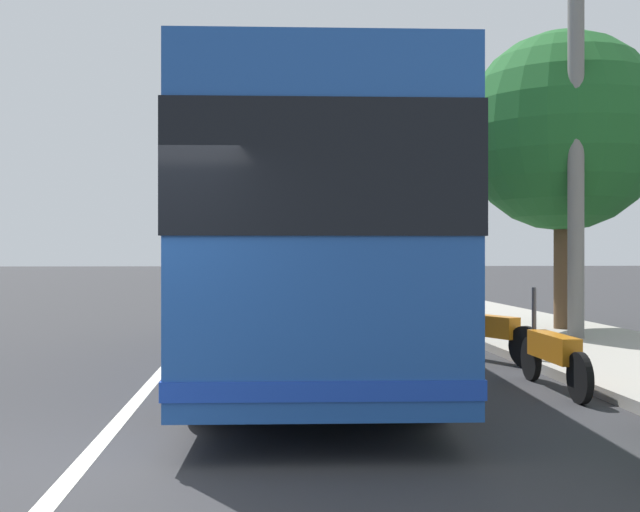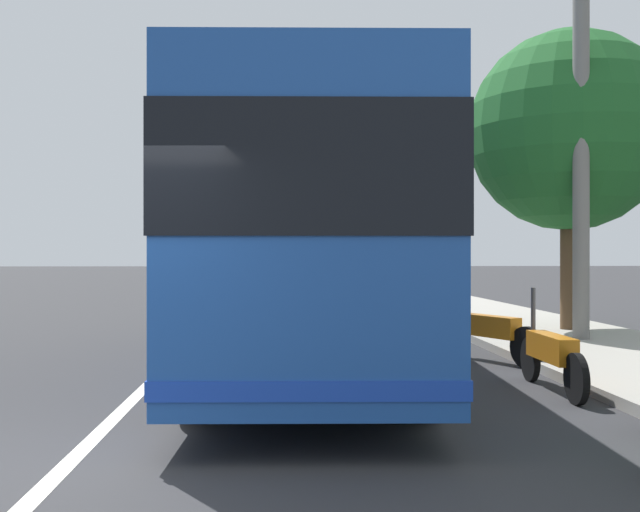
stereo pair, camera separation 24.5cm
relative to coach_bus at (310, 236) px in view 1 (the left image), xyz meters
The scene contains 10 objects.
ground_plane 5.81m from the coach_bus, 157.19° to the left, with size 220.00×220.00×0.00m, color #2D2D30.
sidewalk_curb 7.27m from the coach_bus, 45.16° to the right, with size 110.00×3.60×0.14m, color #9E998E.
lane_divider_line 5.73m from the coach_bus, 23.18° to the left, with size 110.00×0.16×0.01m, color silver.
coach_bus is the anchor object (origin of this frame).
motorcycle_far_end 3.83m from the coach_bus, 126.35° to the right, with size 2.12×0.25×1.24m.
motorcycle_by_tree 3.17m from the coach_bus, 80.39° to the right, with size 2.11×1.10×1.26m.
car_side_street 29.54m from the coach_bus, ahead, with size 4.71×2.15×1.44m.
car_far_distant 39.15m from the coach_bus, ahead, with size 4.08×1.97×1.36m.
roadside_tree_mid_block 7.18m from the coach_bus, 53.98° to the right, with size 4.11×4.11×6.28m.
utility_pole 5.65m from the coach_bus, 66.09° to the right, with size 0.29×0.29×6.54m, color slate.
Camera 1 is at (-5.79, -1.42, 1.65)m, focal length 41.46 mm.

